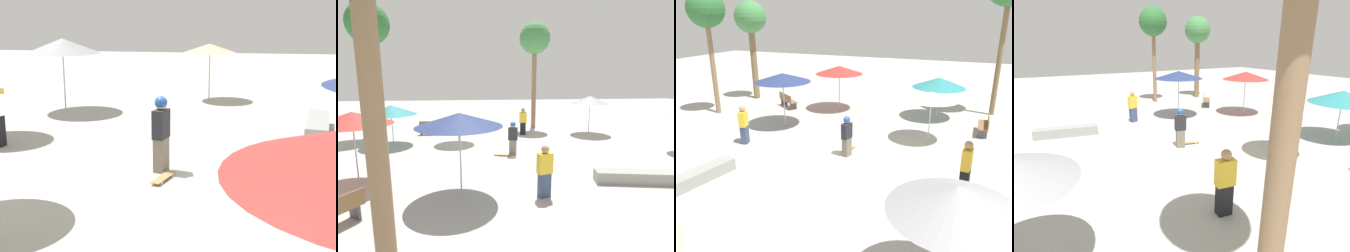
{
  "view_description": "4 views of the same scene",
  "coord_description": "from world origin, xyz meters",
  "views": [
    {
      "loc": [
        -1.35,
        9.51,
        3.28
      ],
      "look_at": [
        0.19,
        0.04,
        0.95
      ],
      "focal_mm": 50.0,
      "sensor_mm": 36.0,
      "label": 1
    },
    {
      "loc": [
        -11.71,
        1.75,
        3.71
      ],
      "look_at": [
        0.9,
        0.51,
        1.3
      ],
      "focal_mm": 28.0,
      "sensor_mm": 36.0,
      "label": 2
    },
    {
      "loc": [
        4.67,
        -10.67,
        5.25
      ],
      "look_at": [
        0.02,
        0.65,
        1.06
      ],
      "focal_mm": 35.0,
      "sensor_mm": 36.0,
      "label": 3
    },
    {
      "loc": [
        9.04,
        -4.56,
        3.98
      ],
      "look_at": [
        0.36,
        0.29,
        0.91
      ],
      "focal_mm": 28.0,
      "sensor_mm": 36.0,
      "label": 4
    }
  ],
  "objects": [
    {
      "name": "ground_plane",
      "position": [
        0.0,
        0.0,
        0.0
      ],
      "size": [
        60.0,
        60.0,
        0.0
      ],
      "primitive_type": "plane",
      "color": "#B2AFA8"
    },
    {
      "name": "skater_main",
      "position": [
        0.31,
        0.24,
        0.87
      ],
      "size": [
        0.34,
        0.48,
        1.62
      ],
      "rotation": [
        0.0,
        0.0,
        1.32
      ],
      "color": "#726656",
      "rests_on": "ground_plane"
    },
    {
      "name": "skateboard",
      "position": [
        0.17,
        0.76,
        0.06
      ],
      "size": [
        0.42,
        0.82,
        0.07
      ],
      "rotation": [
        0.0,
        0.0,
        1.28
      ],
      "color": "#B7844C",
      "rests_on": "ground_plane"
    },
    {
      "name": "concrete_ledge",
      "position": [
        -3.44,
        -3.63,
        0.21
      ],
      "size": [
        1.04,
        2.78,
        0.42
      ],
      "rotation": [
        0.0,
        0.0,
        1.4
      ],
      "color": "gray",
      "rests_on": "ground_plane"
    },
    {
      "name": "bench_far",
      "position": [
        -5.53,
        5.4,
        0.43
      ],
      "size": [
        1.57,
        1.26,
        0.85
      ],
      "rotation": [
        0.0,
        0.0,
        5.69
      ],
      "color": "#47474C",
      "rests_on": "ground_plane"
    },
    {
      "name": "shade_umbrella_red",
      "position": [
        -2.5,
        6.09,
        2.31
      ],
      "size": [
        2.64,
        2.64,
        2.53
      ],
      "color": "#B7B7BC",
      "rests_on": "ground_plane"
    },
    {
      "name": "shade_umbrella_navy",
      "position": [
        -3.82,
        2.39,
        2.42
      ],
      "size": [
        2.66,
        2.66,
        2.63
      ],
      "color": "#B7B7BC",
      "rests_on": "ground_plane"
    },
    {
      "name": "shade_umbrella_teal",
      "position": [
        2.89,
        6.57,
        1.92
      ],
      "size": [
        2.7,
        2.7,
        2.18
      ],
      "color": "#B7B7BC",
      "rests_on": "ground_plane"
    },
    {
      "name": "shade_umbrella_cream",
      "position": [
        3.01,
        3.01,
        2.02
      ],
      "size": [
        2.19,
        2.19,
        2.2
      ],
      "color": "#B7B7BC",
      "rests_on": "ground_plane"
    },
    {
      "name": "palm_tree_right",
      "position": [
        -8.55,
        3.0,
        5.38
      ],
      "size": [
        1.91,
        1.91,
        6.48
      ],
      "color": "#896B4C",
      "rests_on": "ground_plane"
    },
    {
      "name": "palm_tree_center_right",
      "position": [
        -8.64,
        6.64,
        4.84
      ],
      "size": [
        1.92,
        1.92,
        6.05
      ],
      "color": "brown",
      "rests_on": "ground_plane"
    },
    {
      "name": "bystander_watching",
      "position": [
        4.69,
        -0.96,
        0.85
      ],
      "size": [
        0.32,
        0.5,
        1.71
      ],
      "rotation": [
        0.0,
        0.0,
        4.57
      ],
      "color": "black",
      "rests_on": "ground_plane"
    },
    {
      "name": "bystander_far",
      "position": [
        -4.21,
        -0.19,
        0.83
      ],
      "size": [
        0.37,
        0.51,
        1.66
      ],
      "rotation": [
        0.0,
        0.0,
        1.86
      ],
      "color": "#38476B",
      "rests_on": "ground_plane"
    }
  ]
}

